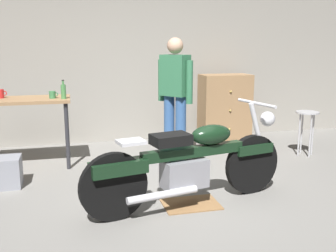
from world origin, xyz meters
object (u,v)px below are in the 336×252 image
storage_bin (1,172)px  mug_green_speckled (53,95)px  shop_stool (307,121)px  wooden_dresser (225,108)px  motorcycle (191,162)px  person_standing (175,92)px  bottle (63,91)px  mug_red_diner (1,94)px

storage_bin → mug_green_speckled: mug_green_speckled is taller
shop_stool → storage_bin: 4.09m
wooden_dresser → storage_bin: (-3.25, -1.39, -0.38)m
shop_stool → storage_bin: size_ratio=1.45×
shop_stool → wooden_dresser: wooden_dresser is taller
motorcycle → wooden_dresser: 2.74m
shop_stool → wooden_dresser: bearing=127.3°
person_standing → mug_green_speckled: (-1.63, -0.02, 0.02)m
shop_stool → bottle: size_ratio=2.66×
person_standing → wooden_dresser: 1.30m
wooden_dresser → storage_bin: 3.55m
wooden_dresser → mug_green_speckled: 2.79m
storage_bin → mug_green_speckled: size_ratio=3.87×
motorcycle → person_standing: person_standing is taller
mug_red_diner → bottle: bottle is taller
storage_bin → wooden_dresser: bearing=23.2°
wooden_dresser → bottle: size_ratio=4.56×
mug_red_diner → shop_stool: bearing=-7.4°
wooden_dresser → mug_red_diner: size_ratio=9.46×
wooden_dresser → bottle: 2.68m
shop_stool → mug_green_speckled: 3.53m
motorcycle → person_standing: size_ratio=1.29×
shop_stool → mug_green_speckled: (-3.48, 0.36, 0.45)m
storage_bin → bottle: bottle is taller
person_standing → mug_green_speckled: size_ratio=14.68×
shop_stool → person_standing: bearing=168.6°
storage_bin → bottle: size_ratio=1.83×
person_standing → bottle: 1.50m
person_standing → mug_red_diner: (-2.27, 0.16, 0.03)m
shop_stool → bottle: bottle is taller
mug_green_speckled → person_standing: bearing=0.5°
shop_stool → motorcycle: bearing=-148.5°
shop_stool → mug_red_diner: 4.18m
wooden_dresser → mug_red_diner: 3.37m
person_standing → storage_bin: bearing=68.6°
shop_stool → wooden_dresser: size_ratio=0.58×
storage_bin → mug_green_speckled: 1.18m
person_standing → mug_green_speckled: person_standing is taller
person_standing → mug_green_speckled: 1.63m
storage_bin → shop_stool: bearing=4.4°
person_standing → motorcycle: bearing=131.4°
storage_bin → mug_red_diner: (-0.06, 0.85, 0.79)m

